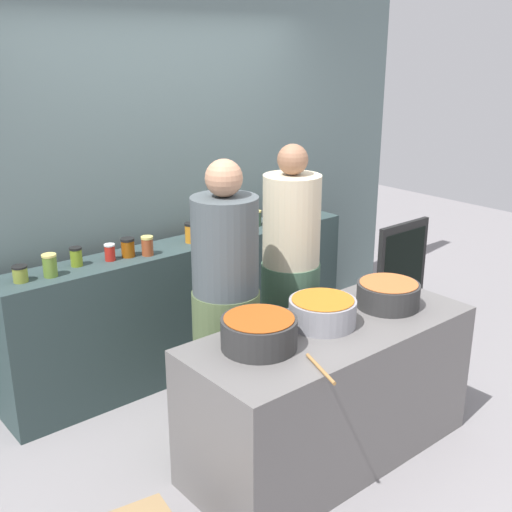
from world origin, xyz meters
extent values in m
plane|color=gray|center=(0.00, 0.00, 0.00)|extent=(12.00, 12.00, 0.00)
cube|color=slate|center=(0.00, 1.45, 1.50)|extent=(4.80, 0.12, 3.00)
cube|color=#2E3F40|center=(0.00, 1.10, 0.48)|extent=(2.70, 0.36, 0.96)
cube|color=#625F5E|center=(0.00, -0.30, 0.40)|extent=(1.70, 0.70, 0.81)
cylinder|color=olive|center=(-1.17, 1.08, 1.00)|extent=(0.09, 0.09, 0.09)
cylinder|color=black|center=(-1.17, 1.08, 1.05)|extent=(0.09, 0.09, 0.01)
cylinder|color=olive|center=(-1.00, 1.06, 1.02)|extent=(0.08, 0.08, 0.13)
cylinder|color=#D6C666|center=(-1.00, 1.06, 1.09)|extent=(0.09, 0.09, 0.01)
cylinder|color=olive|center=(-0.80, 1.14, 1.01)|extent=(0.07, 0.07, 0.11)
cylinder|color=black|center=(-0.80, 1.14, 1.07)|extent=(0.08, 0.08, 0.01)
cylinder|color=#B22018|center=(-0.59, 1.10, 1.00)|extent=(0.07, 0.07, 0.10)
cylinder|color=silver|center=(-0.59, 1.10, 1.06)|extent=(0.07, 0.07, 0.01)
cylinder|color=#89440B|center=(-0.47, 1.09, 1.01)|extent=(0.09, 0.09, 0.11)
cylinder|color=black|center=(-0.47, 1.09, 1.07)|extent=(0.09, 0.09, 0.02)
cylinder|color=brown|center=(-0.35, 1.03, 1.01)|extent=(0.08, 0.08, 0.11)
cylinder|color=#D6C666|center=(-0.35, 1.03, 1.08)|extent=(0.08, 0.08, 0.02)
cylinder|color=orange|center=(0.02, 1.09, 1.02)|extent=(0.08, 0.08, 0.12)
cylinder|color=black|center=(0.02, 1.09, 1.09)|extent=(0.09, 0.09, 0.02)
cylinder|color=#CE6716|center=(0.24, 1.17, 1.02)|extent=(0.06, 0.06, 0.13)
cylinder|color=#D6C666|center=(0.24, 1.17, 1.09)|extent=(0.07, 0.07, 0.02)
cylinder|color=#4E204D|center=(0.40, 1.14, 1.00)|extent=(0.08, 0.08, 0.09)
cylinder|color=silver|center=(0.40, 1.14, 1.05)|extent=(0.08, 0.08, 0.01)
cylinder|color=#B22823|center=(0.54, 1.15, 1.01)|extent=(0.08, 0.08, 0.11)
cylinder|color=#D6C666|center=(0.54, 1.15, 1.07)|extent=(0.09, 0.09, 0.01)
cylinder|color=#2B4534|center=(0.65, 1.11, 1.01)|extent=(0.06, 0.06, 0.11)
cylinder|color=#D6C666|center=(0.65, 1.11, 1.07)|extent=(0.07, 0.07, 0.01)
cylinder|color=orange|center=(0.78, 1.09, 1.01)|extent=(0.08, 0.08, 0.11)
cylinder|color=#D6C666|center=(0.78, 1.09, 1.08)|extent=(0.09, 0.09, 0.02)
cylinder|color=#AF1E24|center=(0.89, 1.09, 1.02)|extent=(0.07, 0.07, 0.13)
cylinder|color=black|center=(0.89, 1.09, 1.09)|extent=(0.08, 0.08, 0.01)
cylinder|color=#225736|center=(1.09, 1.09, 1.02)|extent=(0.08, 0.08, 0.13)
cylinder|color=#D6C666|center=(1.09, 1.09, 1.09)|extent=(0.08, 0.08, 0.01)
cylinder|color=#2D2D2D|center=(-0.46, -0.23, 0.89)|extent=(0.39, 0.39, 0.16)
cylinder|color=#9E4516|center=(-0.46, -0.23, 0.97)|extent=(0.36, 0.36, 0.00)
cylinder|color=gray|center=(-0.02, -0.24, 0.88)|extent=(0.37, 0.37, 0.15)
cylinder|color=#B4651C|center=(-0.02, -0.24, 0.96)|extent=(0.34, 0.34, 0.00)
cylinder|color=#2D2D2D|center=(0.46, -0.30, 0.88)|extent=(0.37, 0.37, 0.14)
cylinder|color=#B05E2F|center=(0.46, -0.30, 0.95)|extent=(0.34, 0.34, 0.00)
cylinder|color=#9E703D|center=(-0.39, -0.60, 0.82)|extent=(0.12, 0.29, 0.02)
cylinder|color=#51623D|center=(-0.29, 0.27, 0.46)|extent=(0.40, 0.40, 0.92)
cylinder|color=#464F53|center=(-0.29, 0.27, 1.20)|extent=(0.38, 0.38, 0.56)
sphere|color=tan|center=(-0.29, 0.27, 1.58)|extent=(0.21, 0.21, 0.21)
cylinder|color=#42624B|center=(0.29, 0.35, 0.47)|extent=(0.38, 0.38, 0.94)
cylinder|color=beige|center=(0.29, 0.35, 1.22)|extent=(0.37, 0.37, 0.57)
sphere|color=#8C6047|center=(0.29, 0.35, 1.61)|extent=(0.19, 0.19, 0.19)
cube|color=black|center=(1.70, 0.53, 0.46)|extent=(0.58, 0.04, 0.92)
cube|color=black|center=(1.70, 0.51, 0.50)|extent=(0.49, 0.01, 0.70)
camera|label=1|loc=(-2.34, -2.45, 2.28)|focal=44.60mm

